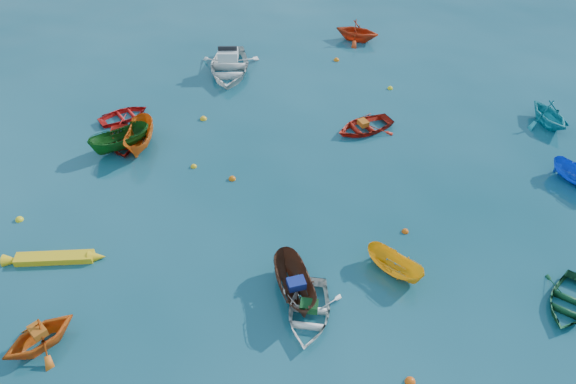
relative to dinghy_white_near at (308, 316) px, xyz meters
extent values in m
plane|color=#0A3D4A|center=(0.16, 1.67, 0.00)|extent=(160.00, 160.00, 0.00)
imported|color=white|center=(0.00, 0.00, 0.00)|extent=(3.18, 3.82, 0.68)
imported|color=#522D1D|center=(-0.34, 1.11, 0.00)|extent=(1.69, 3.49, 1.30)
imported|color=orange|center=(-9.60, 0.07, 0.00)|extent=(3.44, 3.37, 1.38)
imported|color=#FDB116|center=(3.76, 1.66, 0.00)|extent=(2.41, 2.70, 1.02)
imported|color=#0F4323|center=(9.89, -0.84, 0.00)|extent=(3.69, 3.77, 0.64)
imported|color=teal|center=(14.95, 10.76, 0.00)|extent=(2.78, 3.11, 1.48)
imported|color=red|center=(-7.88, 14.51, 0.00)|extent=(3.33, 2.99, 0.57)
imported|color=orange|center=(-6.77, 11.74, 0.00)|extent=(1.70, 3.43, 1.27)
imported|color=#B21C0E|center=(4.98, 11.61, 0.00)|extent=(3.79, 3.22, 0.67)
imported|color=blue|center=(13.92, 5.85, 0.00)|extent=(2.21, 2.87, 1.05)
imported|color=red|center=(-7.80, 12.08, 0.00)|extent=(2.54, 3.23, 0.61)
imported|color=red|center=(7.02, 22.06, 0.00)|extent=(3.77, 3.62, 1.53)
imported|color=#125117|center=(-7.77, 11.65, 0.00)|extent=(3.41, 2.58, 1.24)
imported|color=silver|center=(-1.82, 18.84, 0.00)|extent=(4.24, 5.48, 1.65)
cube|color=#124A1F|center=(0.03, 0.10, 0.50)|extent=(0.78, 0.67, 0.32)
cube|color=navy|center=(-0.32, 0.96, 0.81)|extent=(0.73, 0.59, 0.32)
cube|color=#BA5613|center=(-9.56, 0.10, 0.84)|extent=(0.76, 0.79, 0.30)
cube|color=#C45C14|center=(4.89, 11.58, 0.47)|extent=(0.59, 0.67, 0.27)
sphere|color=#F7570D|center=(2.96, -3.13, 0.00)|extent=(0.37, 0.37, 0.37)
sphere|color=yellow|center=(-11.85, 6.90, 0.00)|extent=(0.35, 0.35, 0.35)
sphere|color=#CE5F0B|center=(-2.31, 8.43, 0.00)|extent=(0.35, 0.35, 0.35)
sphere|color=gold|center=(-4.14, 9.65, 0.00)|extent=(0.31, 0.31, 0.31)
sphere|color=#D3510B|center=(4.90, 3.81, 0.00)|extent=(0.31, 0.31, 0.31)
sphere|color=gold|center=(-3.55, 13.82, 0.00)|extent=(0.38, 0.38, 0.38)
sphere|color=orange|center=(5.09, 19.44, 0.00)|extent=(0.37, 0.37, 0.37)
sphere|color=yellow|center=(7.54, 15.56, 0.00)|extent=(0.32, 0.32, 0.32)
camera|label=1|loc=(-2.52, -12.51, 17.30)|focal=35.00mm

